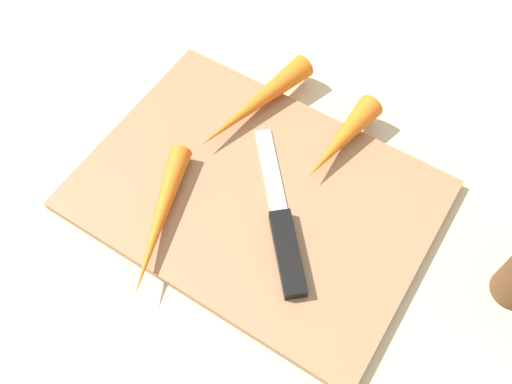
% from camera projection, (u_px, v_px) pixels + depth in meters
% --- Properties ---
extents(ground_plane, '(1.40, 1.40, 0.00)m').
position_uv_depth(ground_plane, '(256.00, 198.00, 0.60)').
color(ground_plane, '#C6B793').
extents(cutting_board, '(0.36, 0.26, 0.01)m').
position_uv_depth(cutting_board, '(256.00, 195.00, 0.59)').
color(cutting_board, '#99704C').
rests_on(cutting_board, ground_plane).
extents(knife, '(0.15, 0.16, 0.01)m').
position_uv_depth(knife, '(285.00, 241.00, 0.55)').
color(knife, '#B7B7BC').
rests_on(knife, cutting_board).
extents(carrot_medium, '(0.06, 0.17, 0.03)m').
position_uv_depth(carrot_medium, '(254.00, 104.00, 0.63)').
color(carrot_medium, orange).
rests_on(carrot_medium, cutting_board).
extents(carrot_longest, '(0.08, 0.16, 0.02)m').
position_uv_depth(carrot_longest, '(160.00, 218.00, 0.56)').
color(carrot_longest, orange).
rests_on(carrot_longest, cutting_board).
extents(carrot_shortest, '(0.04, 0.12, 0.03)m').
position_uv_depth(carrot_shortest, '(341.00, 139.00, 0.61)').
color(carrot_shortest, orange).
rests_on(carrot_shortest, cutting_board).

